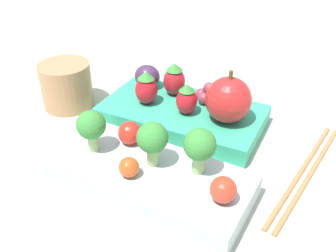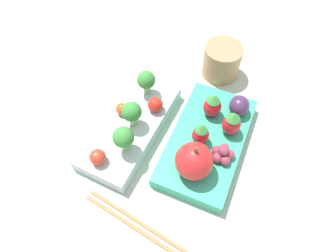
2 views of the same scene
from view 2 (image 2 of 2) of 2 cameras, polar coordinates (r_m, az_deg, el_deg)
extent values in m
plane|color=#ADB7A3|center=(0.52, -0.58, -2.20)|extent=(4.00, 4.00, 0.00)
cube|color=silver|center=(0.52, -7.20, -0.04)|extent=(0.22, 0.12, 0.03)
cube|color=#33A87F|center=(0.50, 7.41, -2.93)|extent=(0.22, 0.13, 0.02)
cylinder|color=#93B770|center=(0.53, -4.03, 7.12)|extent=(0.01, 0.01, 0.02)
sphere|color=#388438|center=(0.52, -4.19, 8.76)|extent=(0.03, 0.03, 0.03)
cylinder|color=#93B770|center=(0.47, -8.14, -3.61)|extent=(0.01, 0.01, 0.02)
sphere|color=#388438|center=(0.45, -8.50, -2.13)|extent=(0.03, 0.03, 0.03)
cylinder|color=#93B770|center=(0.49, -6.67, 1.14)|extent=(0.01, 0.01, 0.02)
sphere|color=#388438|center=(0.48, -6.94, 2.72)|extent=(0.03, 0.03, 0.03)
sphere|color=red|center=(0.47, -13.27, -5.77)|extent=(0.03, 0.03, 0.03)
sphere|color=red|center=(0.51, -2.45, 4.14)|extent=(0.03, 0.03, 0.03)
sphere|color=#DB4C1E|center=(0.51, -8.78, 3.22)|extent=(0.02, 0.02, 0.02)
sphere|color=red|center=(0.44, 4.99, -6.64)|extent=(0.06, 0.06, 0.06)
cylinder|color=brown|center=(0.41, 5.31, -4.65)|extent=(0.00, 0.00, 0.01)
ellipsoid|color=red|center=(0.50, 8.41, 3.64)|extent=(0.03, 0.03, 0.04)
cone|color=#388438|center=(0.49, 8.73, 5.16)|extent=(0.02, 0.02, 0.01)
ellipsoid|color=red|center=(0.49, 11.94, 0.27)|extent=(0.03, 0.03, 0.04)
cone|color=#388438|center=(0.47, 12.41, 1.72)|extent=(0.02, 0.02, 0.01)
ellipsoid|color=red|center=(0.47, 6.35, -1.27)|extent=(0.03, 0.03, 0.03)
cone|color=#388438|center=(0.46, 6.57, 0.00)|extent=(0.02, 0.02, 0.01)
ellipsoid|color=#42284C|center=(0.52, 13.40, 3.78)|extent=(0.04, 0.03, 0.03)
sphere|color=#93384C|center=(0.48, 10.67, -4.21)|extent=(0.02, 0.02, 0.02)
sphere|color=#93384C|center=(0.47, 9.25, -4.61)|extent=(0.02, 0.02, 0.02)
sphere|color=#93384C|center=(0.47, 9.33, -5.99)|extent=(0.02, 0.02, 0.02)
sphere|color=#93384C|center=(0.47, 10.84, -6.43)|extent=(0.02, 0.02, 0.02)
sphere|color=#93384C|center=(0.47, 11.65, -5.32)|extent=(0.02, 0.02, 0.02)
sphere|color=#93384C|center=(0.46, 10.56, -4.66)|extent=(0.02, 0.02, 0.02)
cylinder|color=tan|center=(0.59, 10.20, 12.11)|extent=(0.07, 0.07, 0.06)
cylinder|color=#A37547|center=(0.46, -3.77, -18.77)|extent=(0.05, 0.21, 0.01)
cylinder|color=#A37547|center=(0.45, -4.52, -19.80)|extent=(0.05, 0.21, 0.01)
camera|label=1|loc=(0.46, -53.11, 13.60)|focal=40.00mm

